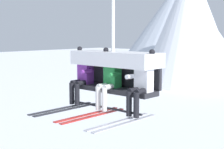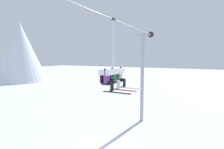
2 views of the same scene
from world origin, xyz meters
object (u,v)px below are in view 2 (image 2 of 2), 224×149
(lift_tower_far, at_px, (142,76))
(skier_purple, at_px, (109,80))
(chairlift_chair, at_px, (112,73))
(skier_green, at_px, (115,78))
(skier_white, at_px, (121,77))

(lift_tower_far, distance_m, skier_purple, 8.79)
(lift_tower_far, xyz_separation_m, chairlift_chair, (-7.88, -0.71, 0.96))
(chairlift_chair, distance_m, skier_green, 0.38)
(lift_tower_far, height_order, skier_purple, lift_tower_far)
(lift_tower_far, height_order, skier_white, lift_tower_far)
(skier_purple, bearing_deg, lift_tower_far, 6.06)
(chairlift_chair, xyz_separation_m, skier_white, (0.83, -0.21, -0.32))
(chairlift_chair, relative_size, skier_white, 2.43)
(chairlift_chair, bearing_deg, skier_white, -14.39)
(skier_white, bearing_deg, skier_green, 180.00)
(skier_green, bearing_deg, skier_white, 0.00)
(chairlift_chair, xyz_separation_m, skier_green, (-0.00, -0.21, -0.32))
(skier_white, bearing_deg, chairlift_chair, 165.61)
(lift_tower_far, height_order, skier_green, lift_tower_far)
(lift_tower_far, bearing_deg, chairlift_chair, -174.84)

